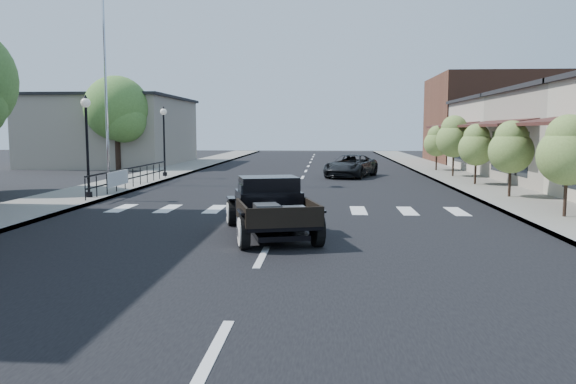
{
  "coord_description": "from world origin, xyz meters",
  "views": [
    {
      "loc": [
        1.33,
        -14.45,
        2.66
      ],
      "look_at": [
        0.3,
        0.57,
        1.0
      ],
      "focal_mm": 35.0,
      "sensor_mm": 36.0,
      "label": 1
    }
  ],
  "objects": [
    {
      "name": "road_markings",
      "position": [
        0.0,
        10.0,
        0.0
      ],
      "size": [
        12.0,
        60.0,
        0.06
      ],
      "primitive_type": null,
      "color": "silver",
      "rests_on": "ground"
    },
    {
      "name": "storefront_far",
      "position": [
        15.0,
        22.0,
        2.25
      ],
      "size": [
        10.0,
        9.0,
        4.5
      ],
      "primitive_type": "cube",
      "color": "#B3A797",
      "rests_on": "ground"
    },
    {
      "name": "hotrod_pickup",
      "position": [
        -0.08,
        -0.56,
        0.76
      ],
      "size": [
        3.14,
        4.79,
        1.53
      ],
      "primitive_type": null,
      "rotation": [
        0.0,
        0.0,
        0.27
      ],
      "color": "black",
      "rests_on": "ground"
    },
    {
      "name": "lamp_post_c",
      "position": [
        -7.6,
        16.0,
        2.06
      ],
      "size": [
        0.36,
        0.36,
        3.83
      ],
      "primitive_type": null,
      "color": "black",
      "rests_on": "sidewalk_left"
    },
    {
      "name": "small_tree_d",
      "position": [
        8.3,
        16.95,
        1.75
      ],
      "size": [
        1.92,
        1.92,
        3.2
      ],
      "primitive_type": null,
      "color": "olive",
      "rests_on": "sidewalk_right"
    },
    {
      "name": "railing",
      "position": [
        -7.3,
        10.0,
        0.65
      ],
      "size": [
        0.08,
        10.0,
        1.0
      ],
      "primitive_type": null,
      "color": "black",
      "rests_on": "sidewalk_left"
    },
    {
      "name": "big_tree_far",
      "position": [
        -12.5,
        22.0,
        3.12
      ],
      "size": [
        4.25,
        4.25,
        6.24
      ],
      "primitive_type": null,
      "color": "#4A7733",
      "rests_on": "ground"
    },
    {
      "name": "sidewalk_left",
      "position": [
        -8.5,
        15.0,
        0.07
      ],
      "size": [
        3.0,
        80.0,
        0.15
      ],
      "primitive_type": "cube",
      "color": "gray",
      "rests_on": "ground"
    },
    {
      "name": "flagpole",
      "position": [
        -9.2,
        12.0,
        6.61
      ],
      "size": [
        0.12,
        0.12,
        12.91
      ],
      "primitive_type": "cylinder",
      "color": "silver",
      "rests_on": "sidewalk_left"
    },
    {
      "name": "road",
      "position": [
        0.0,
        15.0,
        0.01
      ],
      "size": [
        14.0,
        80.0,
        0.02
      ],
      "primitive_type": "cube",
      "color": "black",
      "rests_on": "ground"
    },
    {
      "name": "second_car",
      "position": [
        2.71,
        17.5,
        0.63
      ],
      "size": [
        3.55,
        5.01,
        1.27
      ],
      "primitive_type": "imported",
      "rotation": [
        0.0,
        0.0,
        -0.35
      ],
      "color": "black",
      "rests_on": "ground"
    },
    {
      "name": "ground",
      "position": [
        0.0,
        0.0,
        0.0
      ],
      "size": [
        120.0,
        120.0,
        0.0
      ],
      "primitive_type": "plane",
      "color": "black",
      "rests_on": "ground"
    },
    {
      "name": "lamp_post_b",
      "position": [
        -7.6,
        6.0,
        2.06
      ],
      "size": [
        0.36,
        0.36,
        3.83
      ],
      "primitive_type": null,
      "color": "black",
      "rests_on": "sidewalk_left"
    },
    {
      "name": "far_building_right",
      "position": [
        15.5,
        32.0,
        3.5
      ],
      "size": [
        11.0,
        10.0,
        7.0
      ],
      "primitive_type": "cube",
      "color": "brown",
      "rests_on": "ground"
    },
    {
      "name": "low_building_left",
      "position": [
        -15.0,
        28.0,
        2.5
      ],
      "size": [
        10.0,
        12.0,
        5.0
      ],
      "primitive_type": "cube",
      "color": "gray",
      "rests_on": "ground"
    },
    {
      "name": "small_tree_c",
      "position": [
        8.3,
        12.28,
        1.5
      ],
      "size": [
        1.63,
        1.63,
        2.71
      ],
      "primitive_type": null,
      "color": "olive",
      "rests_on": "sidewalk_right"
    },
    {
      "name": "banner",
      "position": [
        -7.22,
        8.0,
        0.45
      ],
      "size": [
        0.04,
        2.2,
        0.6
      ],
      "primitive_type": null,
      "color": "silver",
      "rests_on": "sidewalk_left"
    },
    {
      "name": "sidewalk_right",
      "position": [
        8.5,
        15.0,
        0.07
      ],
      "size": [
        3.0,
        80.0,
        0.15
      ],
      "primitive_type": "cube",
      "color": "gray",
      "rests_on": "ground"
    },
    {
      "name": "small_tree_e",
      "position": [
        8.3,
        21.7,
        1.5
      ],
      "size": [
        1.62,
        1.62,
        2.7
      ],
      "primitive_type": null,
      "color": "olive",
      "rests_on": "sidewalk_right"
    },
    {
      "name": "small_tree_b",
      "position": [
        8.3,
        7.32,
        1.54
      ],
      "size": [
        1.66,
        1.66,
        2.77
      ],
      "primitive_type": null,
      "color": "olive",
      "rests_on": "sidewalk_right"
    },
    {
      "name": "small_tree_a",
      "position": [
        8.3,
        2.31,
        1.58
      ],
      "size": [
        1.72,
        1.72,
        2.86
      ],
      "primitive_type": null,
      "color": "olive",
      "rests_on": "sidewalk_right"
    }
  ]
}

